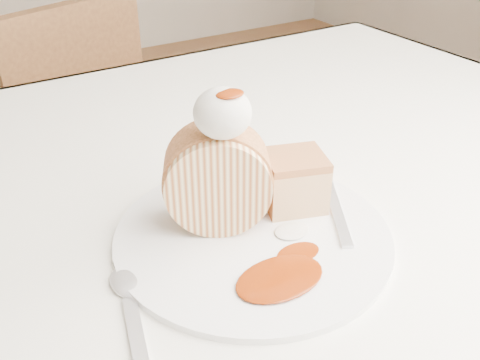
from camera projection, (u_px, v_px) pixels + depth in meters
table at (191, 233)px, 0.73m from camera, size 1.40×0.90×0.75m
chair_far at (64, 136)px, 1.40m from camera, size 0.51×0.51×0.83m
plate at (253, 235)px, 0.57m from camera, size 0.38×0.38×0.01m
roulade_slice at (218, 179)px, 0.56m from camera, size 0.13×0.11×0.11m
cake_chunk at (294, 184)px, 0.60m from camera, size 0.08×0.08×0.05m
whipped_cream at (222, 113)px, 0.51m from camera, size 0.06×0.06×0.05m
caramel_drizzle at (230, 87)px, 0.49m from camera, size 0.03×0.02×0.01m
caramel_pool at (280, 278)px, 0.51m from camera, size 0.11×0.09×0.00m
fork at (337, 212)px, 0.60m from camera, size 0.11×0.16×0.00m
spoon at (140, 357)px, 0.44m from camera, size 0.07×0.17×0.00m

